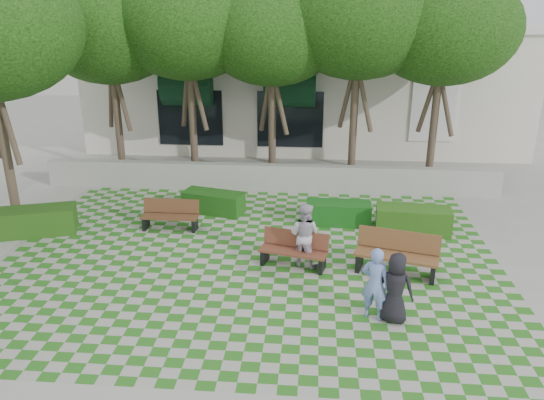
# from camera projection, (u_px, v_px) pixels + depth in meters

# --- Properties ---
(ground) EXTENTS (90.00, 90.00, 0.00)m
(ground) POSITION_uv_depth(u_px,v_px,m) (245.00, 280.00, 11.97)
(ground) COLOR gray
(ground) RESTS_ON ground
(lawn) EXTENTS (12.00, 12.00, 0.00)m
(lawn) POSITION_uv_depth(u_px,v_px,m) (250.00, 260.00, 12.90)
(lawn) COLOR #2B721E
(lawn) RESTS_ON ground
(retaining_wall) EXTENTS (15.00, 0.36, 0.90)m
(retaining_wall) POSITION_uv_depth(u_px,v_px,m) (269.00, 178.00, 17.61)
(retaining_wall) COLOR #9E9B93
(retaining_wall) RESTS_ON ground
(bench_east) EXTENTS (1.97, 1.09, 0.99)m
(bench_east) POSITION_uv_depth(u_px,v_px,m) (397.00, 254.00, 12.14)
(bench_east) COLOR brown
(bench_east) RESTS_ON ground
(bench_mid) EXTENTS (1.67, 0.90, 0.84)m
(bench_mid) POSITION_uv_depth(u_px,v_px,m) (294.00, 250.00, 12.51)
(bench_mid) COLOR brown
(bench_mid) RESTS_ON ground
(bench_west) EXTENTS (1.56, 0.53, 0.82)m
(bench_west) POSITION_uv_depth(u_px,v_px,m) (170.00, 215.00, 14.60)
(bench_west) COLOR #4E2F1A
(bench_west) RESTS_ON ground
(hedge_east) EXTENTS (2.05, 0.97, 0.69)m
(hedge_east) POSITION_uv_depth(u_px,v_px,m) (413.00, 220.00, 14.43)
(hedge_east) COLOR #234F15
(hedge_east) RESTS_ON ground
(hedge_midright) EXTENTS (1.81, 0.74, 0.63)m
(hedge_midright) POSITION_uv_depth(u_px,v_px,m) (338.00, 213.00, 14.98)
(hedge_midright) COLOR #144B16
(hedge_midright) RESTS_ON ground
(hedge_midleft) EXTENTS (1.93, 1.16, 0.63)m
(hedge_midleft) POSITION_uv_depth(u_px,v_px,m) (213.00, 202.00, 15.81)
(hedge_midleft) COLOR #164512
(hedge_midleft) RESTS_ON ground
(hedge_west) EXTENTS (2.20, 1.41, 0.72)m
(hedge_west) POSITION_uv_depth(u_px,v_px,m) (36.00, 221.00, 14.31)
(hedge_west) COLOR #1E4612
(hedge_west) RESTS_ON ground
(person_blue) EXTENTS (0.65, 0.54, 1.52)m
(person_blue) POSITION_uv_depth(u_px,v_px,m) (375.00, 284.00, 10.29)
(person_blue) COLOR #718ACF
(person_blue) RESTS_ON ground
(person_dark) EXTENTS (0.82, 0.69, 1.44)m
(person_dark) POSITION_uv_depth(u_px,v_px,m) (395.00, 288.00, 10.20)
(person_dark) COLOR black
(person_dark) RESTS_ON ground
(person_white) EXTENTS (0.92, 0.83, 1.56)m
(person_white) POSITION_uv_depth(u_px,v_px,m) (304.00, 235.00, 12.44)
(person_white) COLOR silver
(person_white) RESTS_ON ground
(tree_row) EXTENTS (17.70, 13.40, 7.41)m
(tree_row) POSITION_uv_depth(u_px,v_px,m) (206.00, 29.00, 15.89)
(tree_row) COLOR #47382B
(tree_row) RESTS_ON ground
(building) EXTENTS (18.00, 8.92, 5.15)m
(building) POSITION_uv_depth(u_px,v_px,m) (304.00, 83.00, 24.19)
(building) COLOR silver
(building) RESTS_ON ground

